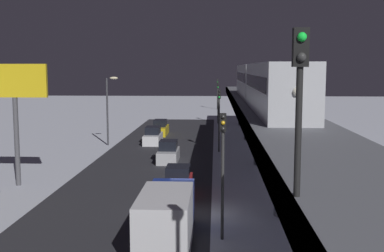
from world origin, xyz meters
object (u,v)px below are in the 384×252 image
at_px(sedan_silver, 168,153).
at_px(traffic_light_near, 223,158).
at_px(traffic_light_far, 218,97).
at_px(rail_signal, 300,83).
at_px(sedan_white_2, 153,137).
at_px(traffic_light_mid, 219,111).
at_px(sedan_yellow, 160,129).
at_px(sedan_red, 178,183).
at_px(box_truck, 167,218).
at_px(subway_train, 262,83).
at_px(traffic_light_distant, 217,89).
at_px(commercial_billboard, 15,93).

distance_m(sedan_silver, traffic_light_near, 20.89).
bearing_deg(traffic_light_far, rail_signal, 91.44).
relative_size(sedan_white_2, traffic_light_mid, 0.70).
height_order(sedan_yellow, traffic_light_mid, traffic_light_mid).
height_order(sedan_yellow, traffic_light_far, traffic_light_far).
relative_size(sedan_red, box_truck, 0.57).
height_order(subway_train, traffic_light_distant, subway_train).
distance_m(sedan_yellow, sedan_white_2, 7.32).
bearing_deg(sedan_red, traffic_light_far, 86.11).
height_order(rail_signal, box_truck, rail_signal).
distance_m(sedan_white_2, traffic_light_mid, 9.61).
height_order(sedan_yellow, sedan_white_2, same).
distance_m(rail_signal, traffic_light_mid, 37.92).
height_order(subway_train, rail_signal, rail_signal).
height_order(sedan_red, traffic_light_near, traffic_light_near).
xyz_separation_m(subway_train, traffic_light_mid, (3.78, -5.93, -3.12)).
relative_size(rail_signal, traffic_light_distant, 0.62).
relative_size(rail_signal, traffic_light_mid, 0.62).
bearing_deg(subway_train, sedan_yellow, -58.20).
relative_size(sedan_red, traffic_light_mid, 0.65).
height_order(traffic_light_distant, commercial_billboard, commercial_billboard).
xyz_separation_m(subway_train, rail_signal, (2.19, 31.74, 0.95)).
xyz_separation_m(sedan_silver, box_truck, (-2.00, 20.91, 0.55)).
bearing_deg(commercial_billboard, traffic_light_far, -110.08).
bearing_deg(sedan_silver, sedan_yellow, 98.95).
distance_m(sedan_silver, traffic_light_distant, 56.98).
xyz_separation_m(subway_train, sedan_red, (6.68, 11.11, -6.53)).
xyz_separation_m(traffic_light_near, traffic_light_far, (0.00, -51.17, 0.00)).
bearing_deg(rail_signal, sedan_yellow, -79.68).
bearing_deg(sedan_silver, traffic_light_far, 81.41).
height_order(traffic_light_far, traffic_light_distant, same).
relative_size(subway_train, sedan_white_2, 8.21).
distance_m(sedan_silver, sedan_white_2, 10.83).
height_order(sedan_white_2, box_truck, box_truck).
bearing_deg(traffic_light_mid, box_truck, 84.17).
xyz_separation_m(rail_signal, sedan_yellow, (9.09, -49.93, -7.46)).
relative_size(traffic_light_near, commercial_billboard, 0.72).
distance_m(sedan_white_2, traffic_light_near, 31.62).
bearing_deg(traffic_light_mid, sedan_white_2, -33.42).
bearing_deg(commercial_billboard, sedan_silver, -136.73).
distance_m(sedan_yellow, traffic_light_mid, 14.77).
bearing_deg(rail_signal, commercial_billboard, -53.93).
bearing_deg(commercial_billboard, sedan_yellow, -105.07).
height_order(sedan_white_2, traffic_light_distant, traffic_light_distant).
xyz_separation_m(sedan_white_2, commercial_billboard, (7.36, 20.03, 6.03)).
bearing_deg(sedan_silver, commercial_billboard, -136.73).
relative_size(subway_train, traffic_light_far, 5.76).
relative_size(box_truck, commercial_billboard, 0.83).
distance_m(rail_signal, sedan_yellow, 51.30).
bearing_deg(traffic_light_mid, sedan_red, 80.34).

